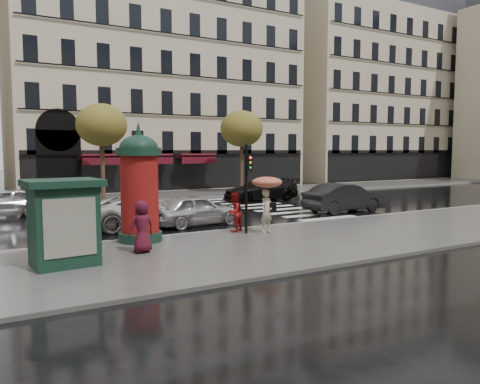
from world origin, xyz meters
TOP-DOWN VIEW (x-y plane):
  - ground at (0.00, 0.00)m, footprint 160.00×160.00m
  - near_sidewalk at (0.00, -0.50)m, footprint 90.00×7.00m
  - far_sidewalk at (0.00, 19.00)m, footprint 90.00×6.00m
  - near_kerb at (0.00, 3.00)m, footprint 90.00×0.25m
  - far_kerb at (0.00, 16.00)m, footprint 90.00×0.25m
  - zebra_crossing at (6.00, 9.60)m, footprint 3.60×11.75m
  - bldg_far_corner at (6.00, 30.00)m, footprint 26.00×14.00m
  - bldg_far_right at (34.00, 30.00)m, footprint 24.00×14.00m
  - tree_far_left at (-2.00, 18.00)m, footprint 3.40×3.40m
  - tree_far_right at (9.00, 18.00)m, footprint 3.40×3.40m
  - woman_umbrella at (0.52, 1.46)m, footprint 1.24×1.24m
  - woman_red at (-0.49, 2.37)m, footprint 1.00×0.94m
  - man_burgundy at (-5.07, 0.45)m, footprint 0.93×0.69m
  - morris_column at (-4.49, 2.40)m, footprint 1.65×1.65m
  - traffic_light at (-0.25, 1.73)m, footprint 0.24×0.34m
  - newsstand at (-7.58, -0.02)m, footprint 2.22×1.91m
  - car_silver at (-0.93, 5.24)m, footprint 4.45×2.11m
  - car_darkgrey at (8.39, 5.44)m, footprint 4.97×1.82m
  - car_white at (-3.02, 6.06)m, footprint 5.31×2.47m
  - car_black at (7.46, 12.73)m, footprint 5.46×2.37m
  - car_far_silver at (-8.53, 12.65)m, footprint 4.64×2.12m

SIDE VIEW (x-z plane):
  - ground at x=0.00m, z-range 0.00..0.00m
  - zebra_crossing at x=6.00m, z-range 0.00..0.01m
  - near_sidewalk at x=0.00m, z-range 0.00..0.12m
  - far_sidewalk at x=0.00m, z-range 0.00..0.12m
  - near_kerb at x=0.00m, z-range 0.00..0.14m
  - far_kerb at x=0.00m, z-range 0.00..0.14m
  - car_silver at x=-0.93m, z-range 0.00..1.47m
  - car_white at x=-3.02m, z-range 0.00..1.47m
  - car_far_silver at x=-8.53m, z-range 0.00..1.54m
  - car_black at x=7.46m, z-range 0.00..1.56m
  - car_darkgrey at x=8.39m, z-range 0.00..1.63m
  - woman_red at x=-0.49m, z-range 0.12..1.76m
  - man_burgundy at x=-5.07m, z-range 0.12..1.85m
  - newsstand at x=-7.58m, z-range 0.16..2.68m
  - woman_umbrella at x=0.52m, z-range 0.50..2.88m
  - morris_column at x=-4.49m, z-range 0.03..4.46m
  - traffic_light at x=-0.25m, z-range 0.50..4.10m
  - tree_far_left at x=-2.00m, z-range 1.85..8.49m
  - tree_far_right at x=9.00m, z-range 1.85..8.49m
  - bldg_far_corner at x=6.00m, z-range -0.14..22.76m
  - bldg_far_right at x=34.00m, z-range -0.14..22.76m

